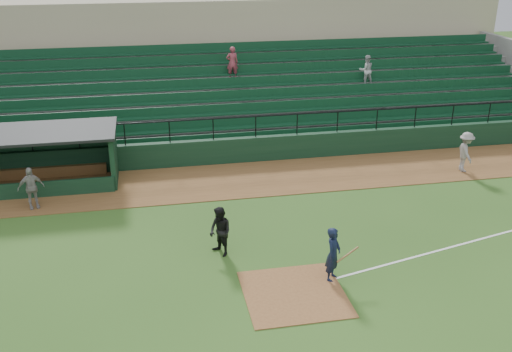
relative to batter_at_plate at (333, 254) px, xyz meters
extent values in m
plane|color=#2E551B|center=(-1.36, 0.42, -0.89)|extent=(90.00, 90.00, 0.00)
cube|color=brown|center=(-1.36, 8.42, -0.88)|extent=(40.00, 4.00, 0.03)
cube|color=brown|center=(-1.36, -0.58, -0.88)|extent=(3.00, 3.00, 0.03)
cube|color=white|center=(6.64, 1.62, -0.89)|extent=(17.49, 4.44, 0.01)
cube|color=black|center=(-1.36, 10.62, -0.29)|extent=(36.00, 0.35, 1.20)
cylinder|color=black|center=(-1.36, 10.62, 1.31)|extent=(36.00, 0.06, 0.06)
cube|color=slate|center=(-1.36, 15.52, 0.91)|extent=(36.00, 9.00, 3.60)
cube|color=#103B21|center=(-1.36, 15.02, 1.36)|extent=(34.56, 8.00, 4.05)
cube|color=tan|center=(-1.36, 22.02, 2.31)|extent=(38.00, 3.00, 6.40)
cube|color=slate|center=(-1.36, 20.02, 2.81)|extent=(36.00, 2.00, 0.20)
imported|color=#B6B6B6|center=(6.79, 15.32, 2.19)|extent=(0.81, 0.63, 1.66)
imported|color=#953644|center=(-0.56, 16.32, 2.69)|extent=(0.64, 0.42, 1.76)
cube|color=black|center=(-11.11, 10.82, 0.26)|extent=(8.50, 0.20, 2.30)
cube|color=black|center=(-6.86, 9.52, 0.26)|extent=(0.20, 2.60, 2.30)
cube|color=black|center=(-11.11, 9.52, 1.47)|extent=(8.90, 3.20, 0.12)
cube|color=olive|center=(-11.11, 10.42, -0.64)|extent=(7.65, 0.40, 0.50)
cube|color=black|center=(-11.11, 8.17, -0.54)|extent=(8.50, 0.12, 0.70)
imported|color=black|center=(0.00, 0.00, 0.00)|extent=(0.73, 0.78, 1.78)
cylinder|color=olive|center=(0.40, -0.20, 0.06)|extent=(0.79, 0.34, 0.35)
imported|color=black|center=(-3.21, 2.19, -0.03)|extent=(0.98, 1.05, 1.72)
imported|color=gray|center=(8.67, 7.49, 0.05)|extent=(0.86, 1.27, 1.83)
imported|color=gray|center=(-9.95, 7.14, -0.01)|extent=(1.08, 0.71, 1.70)
camera|label=1|loc=(-5.30, -14.79, 9.03)|focal=40.67mm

